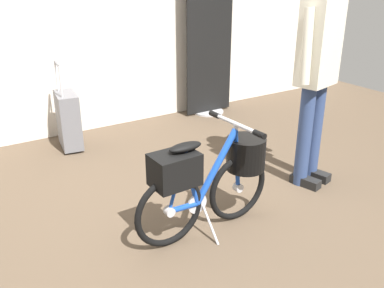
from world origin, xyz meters
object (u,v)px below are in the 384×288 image
at_px(folding_bike_foreground, 212,175).
at_px(visitor_near_wall, 318,65).
at_px(floor_banner_stand, 209,46).
at_px(rolling_suitcase, 68,120).

distance_m(folding_bike_foreground, visitor_near_wall, 1.20).
xyz_separation_m(floor_banner_stand, folding_bike_foreground, (-1.38, -2.03, -0.39)).
bearing_deg(rolling_suitcase, visitor_near_wall, -50.46).
height_order(folding_bike_foreground, rolling_suitcase, rolling_suitcase).
distance_m(visitor_near_wall, rolling_suitcase, 2.30).
bearing_deg(rolling_suitcase, floor_banner_stand, 5.94).
distance_m(floor_banner_stand, rolling_suitcase, 1.81).
bearing_deg(floor_banner_stand, rolling_suitcase, -174.06).
bearing_deg(folding_bike_foreground, rolling_suitcase, 100.76).
xyz_separation_m(folding_bike_foreground, visitor_near_wall, (1.05, 0.16, 0.56)).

